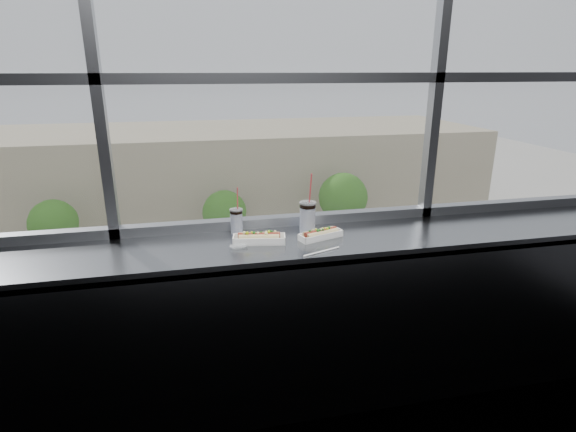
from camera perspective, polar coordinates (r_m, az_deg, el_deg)
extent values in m
plane|color=black|center=(3.10, -0.90, -10.80)|extent=(6.00, 0.00, 6.00)
plane|color=silver|center=(2.74, -1.18, 23.41)|extent=(6.00, 0.00, 6.00)
cube|color=gray|center=(2.63, 0.23, -3.71)|extent=(6.00, 0.55, 0.06)
cube|color=gray|center=(2.66, 1.45, -16.22)|extent=(6.00, 0.04, 1.04)
cube|color=white|center=(2.59, -3.67, -3.35)|extent=(0.31, 0.15, 0.01)
cube|color=white|center=(2.58, -3.68, -2.93)|extent=(0.31, 0.15, 0.04)
cylinder|color=tan|center=(2.58, -3.69, -2.75)|extent=(0.24, 0.09, 0.05)
cylinder|color=maroon|center=(2.57, -3.69, -2.46)|extent=(0.24, 0.08, 0.03)
cube|color=white|center=(2.66, 4.16, -2.77)|extent=(0.28, 0.17, 0.01)
cube|color=white|center=(2.65, 4.16, -2.41)|extent=(0.28, 0.17, 0.04)
cylinder|color=tan|center=(2.65, 4.17, -2.26)|extent=(0.21, 0.11, 0.05)
cylinder|color=maroon|center=(2.64, 4.17, -2.00)|extent=(0.21, 0.10, 0.03)
cylinder|color=white|center=(2.72, -6.56, -0.74)|extent=(0.07, 0.07, 0.15)
cylinder|color=black|center=(2.70, -6.61, 0.56)|extent=(0.08, 0.08, 0.02)
cylinder|color=silver|center=(2.70, -6.62, 0.80)|extent=(0.08, 0.08, 0.01)
cylinder|color=#CA3339|center=(2.68, -6.43, 2.13)|extent=(0.01, 0.04, 0.15)
cylinder|color=white|center=(2.70, 2.49, -0.34)|extent=(0.09, 0.09, 0.19)
cylinder|color=black|center=(2.67, 2.52, 1.36)|extent=(0.10, 0.10, 0.02)
cylinder|color=silver|center=(2.67, 2.52, 1.68)|extent=(0.10, 0.10, 0.01)
cylinder|color=#CA3339|center=(2.64, 2.86, 3.42)|extent=(0.01, 0.05, 0.20)
cylinder|color=white|center=(2.46, 4.29, -4.52)|extent=(0.23, 0.09, 0.01)
ellipsoid|color=silver|center=(2.52, -6.31, -3.78)|extent=(0.10, 0.07, 0.02)
plane|color=beige|center=(47.97, -11.14, 2.08)|extent=(120.00, 120.00, 0.00)
cube|color=black|center=(26.14, -9.64, -11.95)|extent=(80.00, 10.00, 0.06)
cube|color=beige|center=(33.32, -10.38, -5.12)|extent=(80.00, 6.00, 0.04)
cube|color=#BEAF8C|center=(41.66, -11.26, 5.32)|extent=(50.00, 14.00, 8.00)
imported|color=black|center=(22.89, -25.00, -15.52)|extent=(2.79, 5.75, 1.86)
imported|color=#FFEBC7|center=(23.15, 7.15, -12.69)|extent=(3.03, 6.97, 2.30)
imported|color=black|center=(31.00, -31.07, -7.06)|extent=(3.71, 7.11, 2.27)
imported|color=beige|center=(31.52, 11.07, -4.21)|extent=(3.00, 6.95, 2.30)
imported|color=#45356D|center=(26.53, 23.21, -10.21)|extent=(2.67, 6.19, 2.05)
imported|color=maroon|center=(29.31, -6.26, -5.89)|extent=(3.48, 6.74, 2.15)
imported|color=#66605B|center=(32.26, -18.73, -4.82)|extent=(0.61, 0.82, 1.84)
imported|color=#66605B|center=(33.47, 6.85, -2.85)|extent=(0.70, 0.94, 2.11)
cylinder|color=#47382B|center=(34.15, -27.10, -4.23)|extent=(0.24, 0.24, 2.36)
sphere|color=#3F8C1F|center=(33.45, -27.62, -0.79)|extent=(3.15, 3.15, 3.15)
cylinder|color=#47382B|center=(32.94, -7.89, -3.09)|extent=(0.24, 0.24, 2.36)
sphere|color=#3F8C1F|center=(32.22, -8.06, 0.49)|extent=(3.14, 3.14, 3.14)
cylinder|color=#47382B|center=(34.55, 6.84, -1.66)|extent=(0.28, 0.28, 2.76)
sphere|color=#3F8C1F|center=(33.78, 7.00, 2.38)|extent=(3.68, 3.68, 3.68)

